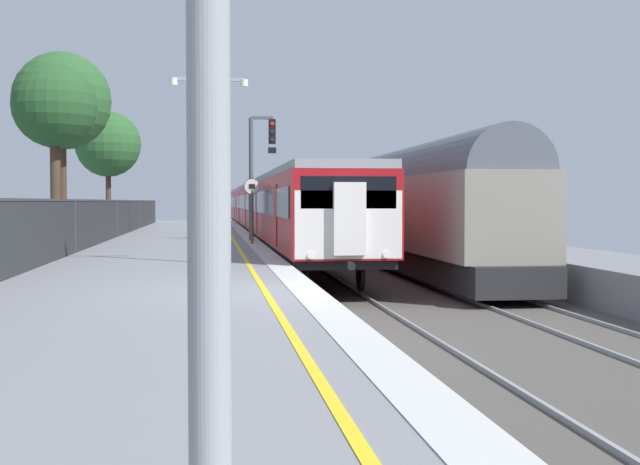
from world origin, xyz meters
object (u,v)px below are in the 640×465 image
Objects in this scene: speed_limit_sign at (252,202)px; background_tree_centre at (53,109)px; platform_lamp_far at (209,164)px; freight_train_adjacent_track at (355,204)px; background_tree_left at (107,146)px; commuter_train_at_platform at (264,207)px; background_tree_right at (63,105)px; platform_lamp_mid at (209,151)px; signal_gantry at (258,163)px.

background_tree_centre reaches higher than speed_limit_sign.
freight_train_adjacent_track is at bearing 9.70° from platform_lamp_far.
freight_train_adjacent_track is 6.46× the size of background_tree_left.
background_tree_left is at bearing 144.46° from freight_train_adjacent_track.
background_tree_centre is at bearing -112.89° from commuter_train_at_platform.
background_tree_right is (-6.17, -3.87, 2.31)m from platform_lamp_far.
background_tree_right is (-6.17, 14.97, 2.81)m from platform_lamp_mid.
signal_gantry is at bearing 18.74° from background_tree_centre.
signal_gantry reaches higher than freight_train_adjacent_track.
commuter_train_at_platform is at bearing 58.38° from background_tree_right.
commuter_train_at_platform is at bearing 85.04° from speed_limit_sign.
speed_limit_sign is at bearing -94.96° from commuter_train_at_platform.
background_tree_right is (-0.60, 5.72, 0.78)m from background_tree_centre.
platform_lamp_mid reaches higher than commuter_train_at_platform.
background_tree_left reaches higher than commuter_train_at_platform.
speed_limit_sign is at bearing -69.39° from background_tree_left.
platform_lamp_far is (-1.94, 7.04, 0.27)m from signal_gantry.
background_tree_left is (-6.15, 29.79, 2.05)m from platform_lamp_mid.
speed_limit_sign is at bearing -98.41° from signal_gantry.
freight_train_adjacent_track is 17.03m from background_tree_left.
platform_lamp_far is 0.82× the size of background_tree_left.
commuter_train_at_platform is 9.83× the size of background_tree_centre.
commuter_train_at_platform is 26.28× the size of speed_limit_sign.
freight_train_adjacent_track is 21.48m from platform_lamp_mid.
background_tree_centre is (-5.57, 9.25, 2.03)m from platform_lamp_mid.
platform_lamp_far is at bearing 99.32° from speed_limit_sign.
commuter_train_at_platform is 10.27m from background_tree_left.
background_tree_left reaches higher than signal_gantry.
platform_lamp_far is 0.88× the size of background_tree_centre.
signal_gantry is 19.81m from background_tree_left.
signal_gantry is (-1.47, -18.73, 1.87)m from commuter_train_at_platform.
platform_lamp_far is (-3.41, -11.70, 2.14)m from commuter_train_at_platform.
background_tree_centre is (-8.99, -21.28, 3.67)m from commuter_train_at_platform.
platform_lamp_far reaches higher than commuter_train_at_platform.
background_tree_left is (-8.08, 17.99, 1.82)m from signal_gantry.
background_tree_right reaches higher than platform_lamp_far.
signal_gantry is 0.87× the size of platform_lamp_far.
platform_lamp_mid is 10.99m from background_tree_centre.
background_tree_left is 20.55m from background_tree_centre.
background_tree_left reaches higher than speed_limit_sign.
platform_lamp_mid is 0.74× the size of background_tree_centre.
freight_train_adjacent_track is 7.77m from platform_lamp_far.
background_tree_right is at bearing -159.29° from freight_train_adjacent_track.
platform_lamp_mid is 18.84m from platform_lamp_far.
platform_lamp_far reaches higher than signal_gantry.
platform_lamp_far is (-7.42, -1.27, 1.95)m from freight_train_adjacent_track.
commuter_train_at_platform reaches higher than speed_limit_sign.
platform_lamp_far reaches higher than speed_limit_sign.
signal_gantry is 0.77× the size of background_tree_centre.
signal_gantry is at bearing -21.34° from background_tree_right.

